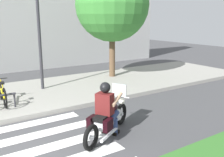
{
  "coord_description": "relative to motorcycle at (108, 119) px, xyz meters",
  "views": [
    {
      "loc": [
        -0.85,
        -5.24,
        2.88
      ],
      "look_at": [
        3.81,
        1.88,
        0.89
      ],
      "focal_mm": 40.71,
      "sensor_mm": 36.0,
      "label": 1
    }
  ],
  "objects": [
    {
      "name": "crosswalk_stripe_2",
      "position": [
        -1.44,
        0.2,
        -0.45
      ],
      "size": [
        2.8,
        0.4,
        0.01
      ],
      "primitive_type": "cube",
      "color": "white",
      "rests_on": "ground"
    },
    {
      "name": "rider",
      "position": [
        -0.07,
        -0.04,
        0.36
      ],
      "size": [
        0.77,
        0.72,
        1.42
      ],
      "color": "#591919",
      "rests_on": "ground"
    },
    {
      "name": "bicycle_5",
      "position": [
        -1.81,
        3.61,
        0.06
      ],
      "size": [
        0.48,
        1.69,
        0.79
      ],
      "color": "black",
      "rests_on": "sidewalk"
    },
    {
      "name": "street_lamp",
      "position": [
        -0.11,
        4.75,
        2.1
      ],
      "size": [
        0.28,
        0.28,
        4.19
      ],
      "color": "#2D2D33",
      "rests_on": "ground"
    },
    {
      "name": "crosswalk_stripe_3",
      "position": [
        -1.44,
        1.0,
        -0.45
      ],
      "size": [
        2.8,
        0.4,
        0.01
      ],
      "primitive_type": "cube",
      "color": "white",
      "rests_on": "ground"
    },
    {
      "name": "motorcycle",
      "position": [
        0.0,
        0.0,
        0.0
      ],
      "size": [
        1.98,
        1.23,
        1.19
      ],
      "color": "black",
      "rests_on": "ground"
    },
    {
      "name": "tree_near_rack",
      "position": [
        3.5,
        5.15,
        3.08
      ],
      "size": [
        3.42,
        3.42,
        5.25
      ],
      "color": "brown",
      "rests_on": "ground"
    },
    {
      "name": "crosswalk_stripe_4",
      "position": [
        -1.44,
        1.8,
        -0.45
      ],
      "size": [
        2.8,
        0.4,
        0.01
      ],
      "primitive_type": "cube",
      "color": "white",
      "rests_on": "ground"
    }
  ]
}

